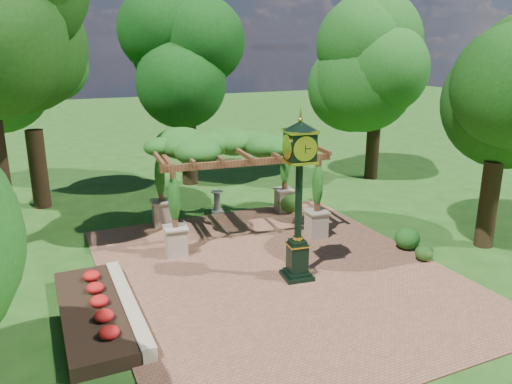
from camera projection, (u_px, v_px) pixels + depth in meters
name	position (u px, v px, depth m)	size (l,w,h in m)	color
ground	(292.00, 286.00, 14.48)	(120.00, 120.00, 0.00)	#1E4714
brick_plaza	(276.00, 272.00, 15.35)	(10.00, 12.00, 0.04)	brown
border_wall	(128.00, 305.00, 13.03)	(0.35, 5.00, 0.40)	#C6B793
flower_bed	(92.00, 313.00, 12.67)	(1.50, 5.00, 0.36)	red
pedestal_clock	(299.00, 187.00, 14.18)	(1.06, 1.06, 4.81)	black
pergola	(236.00, 151.00, 17.99)	(6.27, 4.28, 3.74)	tan
sundial	(217.00, 203.00, 20.89)	(0.61, 0.61, 0.93)	gray
shrub_front	(424.00, 253.00, 16.09)	(0.58, 0.58, 0.52)	#234F16
shrub_mid	(407.00, 238.00, 17.01)	(0.84, 0.84, 0.76)	#1D5317
shrub_back	(289.00, 202.00, 20.81)	(0.95, 0.95, 0.85)	#2B5D1B
tree_west_far	(26.00, 67.00, 20.08)	(3.62, 3.62, 8.71)	#301E12
tree_north	(186.00, 56.00, 23.71)	(4.06, 4.06, 9.20)	#2F2013
tree_east_far	(378.00, 64.00, 24.86)	(4.72, 4.72, 8.60)	black
tree_east_near	(504.00, 91.00, 15.99)	(4.14, 4.14, 7.78)	#372616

